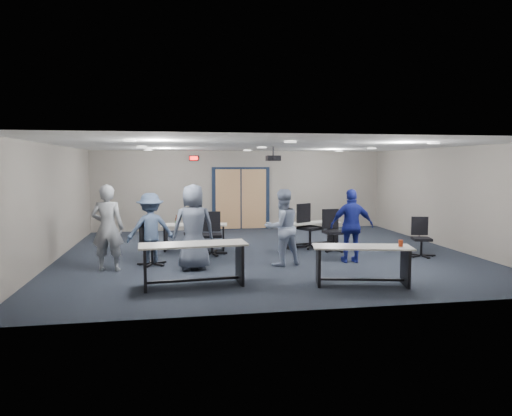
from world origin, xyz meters
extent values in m
plane|color=#1B232C|center=(0.00, 0.00, 0.00)|extent=(10.00, 10.00, 0.00)
cube|color=gray|center=(0.00, 4.50, 1.35)|extent=(10.00, 0.04, 2.70)
cube|color=gray|center=(0.00, -4.50, 1.35)|extent=(10.00, 0.04, 2.70)
cube|color=gray|center=(-5.00, 0.00, 1.35)|extent=(0.04, 9.00, 2.70)
cube|color=gray|center=(5.00, 0.00, 1.35)|extent=(0.04, 9.00, 2.70)
cube|color=white|center=(0.00, 0.00, 2.70)|extent=(10.00, 9.00, 0.04)
cube|color=black|center=(0.00, 4.47, 1.05)|extent=(2.00, 0.06, 2.20)
cube|color=tan|center=(-0.45, 4.45, 1.05)|extent=(0.85, 0.04, 2.05)
cube|color=tan|center=(0.45, 4.45, 1.05)|extent=(0.85, 0.04, 2.05)
cube|color=black|center=(-1.60, 4.45, 2.45)|extent=(0.32, 0.05, 0.18)
cube|color=#FF0C0C|center=(-1.60, 4.42, 2.45)|extent=(0.26, 0.02, 0.12)
cylinder|color=black|center=(0.30, 0.50, 2.58)|extent=(0.04, 0.04, 0.24)
cube|color=black|center=(0.30, 0.50, 2.40)|extent=(0.35, 0.30, 0.14)
cylinder|color=black|center=(0.30, 0.35, 2.40)|extent=(0.08, 0.03, 0.08)
cube|color=#AFADA5|center=(-1.88, -2.76, 0.78)|extent=(2.00, 0.80, 0.03)
cube|color=black|center=(-2.75, -2.83, 0.38)|extent=(0.10, 0.60, 0.76)
cube|color=black|center=(-1.02, -2.70, 0.38)|extent=(0.10, 0.60, 0.76)
cube|color=black|center=(-1.88, -2.76, 0.11)|extent=(1.74, 0.18, 0.04)
cube|color=#AFADA5|center=(1.20, -3.23, 0.72)|extent=(1.90, 0.98, 0.03)
cube|color=black|center=(0.42, -3.05, 0.35)|extent=(0.17, 0.55, 0.70)
cube|color=black|center=(1.99, -3.40, 0.35)|extent=(0.17, 0.55, 0.70)
cube|color=black|center=(1.20, -3.23, 0.10)|extent=(1.58, 0.40, 0.04)
cylinder|color=#AC3517|center=(1.89, -3.38, 0.79)|extent=(0.08, 0.08, 0.12)
cube|color=#AFADA5|center=(-1.73, 0.81, 0.67)|extent=(1.74, 0.75, 0.03)
cube|color=black|center=(-2.48, 0.89, 0.33)|extent=(0.10, 0.52, 0.66)
cube|color=black|center=(-0.98, 0.72, 0.33)|extent=(0.10, 0.52, 0.66)
cube|color=black|center=(-1.73, 0.81, 0.09)|extent=(1.50, 0.21, 0.04)
cube|color=#AFADA5|center=(1.40, 0.79, 0.65)|extent=(1.73, 0.94, 0.03)
cube|color=black|center=(0.69, 0.61, 0.32)|extent=(0.17, 0.50, 0.64)
cube|color=black|center=(2.11, 0.97, 0.32)|extent=(0.17, 0.50, 0.64)
cube|color=black|center=(1.40, 0.79, 0.09)|extent=(1.43, 0.40, 0.04)
imported|color=gray|center=(-3.61, -1.25, 0.92)|extent=(0.71, 0.51, 1.83)
imported|color=#4E576B|center=(-1.83, -1.42, 0.92)|extent=(0.97, 0.71, 1.83)
imported|color=#93A2C3|center=(0.12, -1.33, 0.85)|extent=(0.97, 0.85, 1.70)
imported|color=navy|center=(1.76, -1.30, 0.84)|extent=(1.03, 0.51, 1.69)
imported|color=#435779|center=(-2.77, -0.72, 0.80)|extent=(1.13, 0.78, 1.61)
camera|label=1|loc=(-2.15, -11.11, 2.24)|focal=32.00mm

